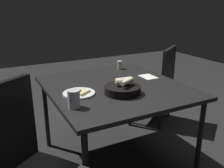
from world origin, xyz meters
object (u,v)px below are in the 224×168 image
object	(u,v)px
bread_basket	(123,89)
beer_glass	(74,100)
pizza_plate	(79,93)
chair_near	(22,162)
chair_far	(158,81)
pepper_shaker	(120,65)
dining_table	(115,91)

from	to	relation	value
bread_basket	beer_glass	size ratio (longest dim) A/B	2.28
pizza_plate	chair_near	size ratio (longest dim) A/B	0.24
beer_glass	chair_near	size ratio (longest dim) A/B	0.12
pizza_plate	chair_near	bearing A→B (deg)	129.69
beer_glass	chair_far	distance (m)	1.48
pepper_shaker	beer_glass	bearing A→B (deg)	134.02
bread_basket	chair_far	size ratio (longest dim) A/B	0.30
pizza_plate	pepper_shaker	world-z (taller)	pepper_shaker
pizza_plate	chair_near	distance (m)	0.65
beer_glass	pepper_shaker	xyz separation A→B (m)	(0.71, -0.73, -0.02)
beer_glass	pizza_plate	bearing A→B (deg)	-27.67
pepper_shaker	chair_near	xyz separation A→B (m)	(-0.89, 1.10, -0.21)
dining_table	pizza_plate	distance (m)	0.34
dining_table	bread_basket	bearing A→B (deg)	169.16
pizza_plate	bread_basket	bearing A→B (deg)	-113.73
bread_basket	beer_glass	world-z (taller)	same
beer_glass	chair_near	xyz separation A→B (m)	(-0.19, 0.37, -0.22)
pizza_plate	chair_far	xyz separation A→B (m)	(0.52, -1.14, -0.22)
pizza_plate	chair_far	bearing A→B (deg)	-65.41
beer_glass	chair_far	world-z (taller)	chair_far
pizza_plate	pepper_shaker	xyz separation A→B (m)	(0.50, -0.62, 0.03)
pizza_plate	bread_basket	xyz separation A→B (m)	(-0.13, -0.30, 0.03)
pepper_shaker	chair_far	distance (m)	0.58
dining_table	pepper_shaker	distance (m)	0.53
beer_glass	pepper_shaker	size ratio (longest dim) A/B	1.44
dining_table	beer_glass	bearing A→B (deg)	121.37
pepper_shaker	pizza_plate	bearing A→B (deg)	128.62
beer_glass	chair_far	size ratio (longest dim) A/B	0.13
pizza_plate	dining_table	bearing A→B (deg)	-79.88
pepper_shaker	chair_far	size ratio (longest dim) A/B	0.09
pizza_plate	bread_basket	size ratio (longest dim) A/B	0.88
pizza_plate	chair_far	world-z (taller)	chair_far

